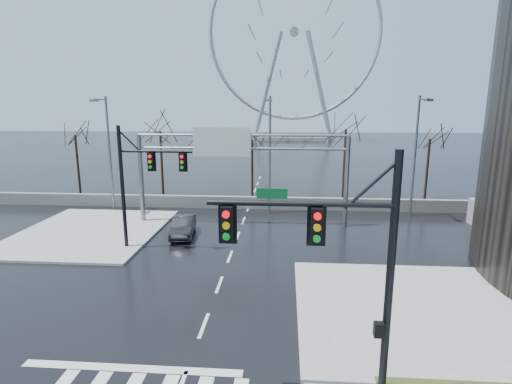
# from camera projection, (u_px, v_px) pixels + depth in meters

# --- Properties ---
(ground) EXTENTS (260.00, 260.00, 0.00)m
(ground) POSITION_uv_depth(u_px,v_px,m) (204.00, 325.00, 17.01)
(ground) COLOR black
(ground) RESTS_ON ground
(sidewalk_right_ext) EXTENTS (12.00, 10.00, 0.15)m
(sidewalk_right_ext) POSITION_uv_depth(u_px,v_px,m) (429.00, 309.00, 18.20)
(sidewalk_right_ext) COLOR gray
(sidewalk_right_ext) RESTS_ON ground
(sidewalk_far) EXTENTS (10.00, 12.00, 0.15)m
(sidewalk_far) POSITION_uv_depth(u_px,v_px,m) (90.00, 232.00, 29.50)
(sidewalk_far) COLOR gray
(sidewalk_far) RESTS_ON ground
(barrier_wall) EXTENTS (52.00, 0.50, 1.10)m
(barrier_wall) POSITION_uv_depth(u_px,v_px,m) (248.00, 203.00, 36.39)
(barrier_wall) COLOR slate
(barrier_wall) RESTS_ON ground
(signal_mast_near) EXTENTS (5.52, 0.41, 8.00)m
(signal_mast_near) POSITION_uv_depth(u_px,v_px,m) (344.00, 256.00, 11.67)
(signal_mast_near) COLOR black
(signal_mast_near) RESTS_ON ground
(signal_mast_far) EXTENTS (4.72, 0.41, 8.00)m
(signal_mast_far) POSITION_uv_depth(u_px,v_px,m) (139.00, 176.00, 25.16)
(signal_mast_far) COLOR black
(signal_mast_far) RESTS_ON ground
(sign_gantry) EXTENTS (16.36, 0.40, 7.60)m
(sign_gantry) POSITION_uv_depth(u_px,v_px,m) (237.00, 159.00, 30.53)
(sign_gantry) COLOR slate
(sign_gantry) RESTS_ON ground
(streetlight_left) EXTENTS (0.50, 2.55, 10.00)m
(streetlight_left) POSITION_uv_depth(u_px,v_px,m) (107.00, 145.00, 34.36)
(streetlight_left) COLOR slate
(streetlight_left) RESTS_ON ground
(streetlight_mid) EXTENTS (0.50, 2.55, 10.00)m
(streetlight_mid) POSITION_uv_depth(u_px,v_px,m) (270.00, 146.00, 33.32)
(streetlight_mid) COLOR slate
(streetlight_mid) RESTS_ON ground
(streetlight_right) EXTENTS (0.50, 2.55, 10.00)m
(streetlight_right) POSITION_uv_depth(u_px,v_px,m) (417.00, 147.00, 32.44)
(streetlight_right) COLOR slate
(streetlight_right) RESTS_ON ground
(tree_far_left) EXTENTS (3.50, 3.50, 7.00)m
(tree_far_left) POSITION_uv_depth(u_px,v_px,m) (76.00, 142.00, 40.56)
(tree_far_left) COLOR black
(tree_far_left) RESTS_ON ground
(tree_left) EXTENTS (3.75, 3.75, 7.50)m
(tree_left) POSITION_uv_depth(u_px,v_px,m) (161.00, 139.00, 39.32)
(tree_left) COLOR black
(tree_left) RESTS_ON ground
(tree_center) EXTENTS (3.25, 3.25, 6.50)m
(tree_center) POSITION_uv_depth(u_px,v_px,m) (252.00, 147.00, 39.80)
(tree_center) COLOR black
(tree_center) RESTS_ON ground
(tree_right) EXTENTS (3.90, 3.90, 7.80)m
(tree_right) POSITION_uv_depth(u_px,v_px,m) (345.00, 138.00, 37.94)
(tree_right) COLOR black
(tree_right) RESTS_ON ground
(tree_far_right) EXTENTS (3.40, 3.40, 6.80)m
(tree_far_right) POSITION_uv_depth(u_px,v_px,m) (429.00, 146.00, 38.01)
(tree_far_right) COLOR black
(tree_far_right) RESTS_ON ground
(ferris_wheel) EXTENTS (45.00, 6.00, 50.91)m
(ferris_wheel) POSITION_uv_depth(u_px,v_px,m) (294.00, 39.00, 103.73)
(ferris_wheel) COLOR gray
(ferris_wheel) RESTS_ON ground
(car) EXTENTS (1.95, 4.32, 1.38)m
(car) POSITION_uv_depth(u_px,v_px,m) (183.00, 226.00, 28.70)
(car) COLOR black
(car) RESTS_ON ground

